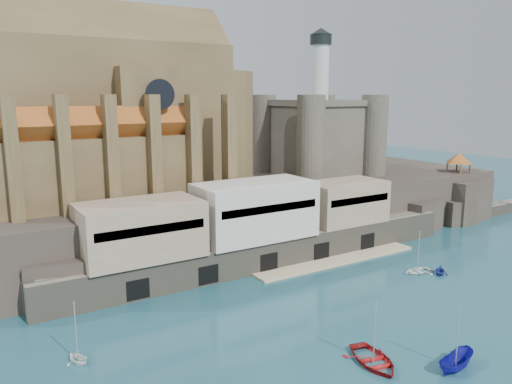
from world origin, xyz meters
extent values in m
plane|color=#1A4856|center=(0.00, 0.00, 0.00)|extent=(300.00, 300.00, 0.00)
cube|color=#29231F|center=(0.00, 40.00, 5.00)|extent=(100.00, 34.00, 10.00)
cube|color=#29231F|center=(-38.00, 23.50, 3.00)|extent=(9.00, 5.00, 6.00)
cube|color=#29231F|center=(-22.00, 23.50, 3.00)|extent=(9.00, 5.00, 6.00)
cube|color=#29231F|center=(-5.00, 23.50, 3.00)|extent=(9.00, 5.00, 6.00)
cube|color=#29231F|center=(12.00, 23.50, 3.00)|extent=(9.00, 5.00, 6.00)
cube|color=#29231F|center=(28.00, 23.50, 3.00)|extent=(9.00, 5.00, 6.00)
cube|color=#6E6858|center=(-8.00, 22.50, 2.25)|extent=(70.00, 6.00, 4.50)
cube|color=tan|center=(2.00, 18.00, 0.15)|extent=(30.00, 4.00, 0.40)
cube|color=black|center=(-30.00, 19.60, 1.60)|extent=(3.00, 0.40, 2.60)
cube|color=black|center=(-20.00, 19.60, 1.60)|extent=(3.00, 0.40, 2.60)
cube|color=black|center=(-10.00, 19.60, 1.60)|extent=(3.00, 0.40, 2.60)
cube|color=black|center=(0.00, 19.60, 1.60)|extent=(3.00, 0.40, 2.60)
cube|color=black|center=(10.00, 19.60, 1.60)|extent=(3.00, 0.40, 2.60)
cube|color=gray|center=(-28.00, 23.50, 8.25)|extent=(16.00, 9.00, 7.50)
cube|color=beige|center=(-10.00, 23.50, 8.75)|extent=(18.00, 9.00, 8.50)
cube|color=gray|center=(8.00, 23.50, 8.00)|extent=(14.00, 8.00, 7.00)
cube|color=brown|center=(-26.00, 42.00, 22.00)|extent=(38.00, 14.00, 24.00)
cube|color=brown|center=(-26.00, 42.00, 34.00)|extent=(38.00, 13.01, 13.01)
cylinder|color=brown|center=(-7.00, 42.00, 20.00)|extent=(14.00, 14.00, 20.00)
cube|color=brown|center=(-22.00, 42.00, 20.00)|extent=(10.00, 20.00, 20.00)
cube|color=brown|center=(-30.00, 32.50, 15.00)|extent=(28.00, 5.00, 10.00)
cube|color=brown|center=(-30.00, 51.50, 15.00)|extent=(28.00, 5.00, 10.00)
cube|color=#A14D1B|center=(-30.00, 32.50, 21.60)|extent=(28.00, 5.66, 5.66)
cube|color=#A14D1B|center=(-30.00, 51.50, 21.60)|extent=(28.00, 5.66, 5.66)
cylinder|color=black|center=(-22.00, 29.95, 26.00)|extent=(4.40, 0.30, 4.40)
cube|color=brown|center=(-42.00, 29.50, 18.00)|extent=(1.60, 2.20, 16.00)
cube|color=brown|center=(-35.80, 29.50, 18.00)|extent=(1.60, 2.20, 16.00)
cube|color=brown|center=(-29.60, 29.50, 18.00)|extent=(1.60, 2.20, 16.00)
cube|color=brown|center=(-23.40, 29.50, 18.00)|extent=(1.60, 2.20, 16.00)
cube|color=brown|center=(-17.20, 29.50, 18.00)|extent=(1.60, 2.20, 16.00)
cube|color=brown|center=(-11.00, 29.50, 18.00)|extent=(1.60, 2.20, 16.00)
cube|color=#454036|center=(16.00, 41.00, 17.00)|extent=(16.00, 16.00, 14.00)
cube|color=#454036|center=(16.00, 41.00, 24.40)|extent=(17.00, 17.00, 1.20)
cylinder|color=#454036|center=(8.00, 33.00, 18.00)|extent=(5.20, 5.20, 16.00)
cylinder|color=#454036|center=(24.00, 33.00, 18.00)|extent=(5.20, 5.20, 16.00)
cylinder|color=#454036|center=(8.00, 49.00, 18.00)|extent=(5.20, 5.20, 16.00)
cylinder|color=#454036|center=(24.00, 49.00, 18.00)|extent=(5.20, 5.20, 16.00)
cylinder|color=#B8C8BF|center=(18.00, 43.00, 30.00)|extent=(3.60, 3.60, 12.00)
cylinder|color=black|center=(18.00, 43.00, 37.00)|extent=(4.40, 4.40, 2.00)
cone|color=black|center=(18.00, 43.00, 38.60)|extent=(4.60, 4.60, 1.40)
cube|color=#29231F|center=(42.00, 26.00, 4.35)|extent=(12.00, 10.00, 8.70)
cube|color=#29231F|center=(38.00, 23.00, 2.50)|extent=(6.00, 5.00, 5.00)
cube|color=#29231F|center=(47.00, 28.00, 3.00)|extent=(5.00, 4.00, 6.00)
cube|color=brown|center=(42.00, 26.00, 8.85)|extent=(4.20, 4.20, 0.30)
cylinder|color=brown|center=(40.40, 24.40, 10.30)|extent=(0.36, 0.36, 3.20)
cylinder|color=brown|center=(43.60, 24.40, 10.30)|extent=(0.36, 0.36, 3.20)
cylinder|color=brown|center=(40.40, 27.60, 10.30)|extent=(0.36, 0.36, 3.20)
cylinder|color=brown|center=(43.60, 27.60, 10.30)|extent=(0.36, 0.36, 3.20)
pyramid|color=#A14D1B|center=(42.00, 26.00, 13.00)|extent=(6.40, 6.40, 2.20)
imported|color=maroon|center=(-15.50, -7.36, 0.00)|extent=(4.93, 2.46, 6.64)
imported|color=#141394|center=(-9.51, -12.24, 0.00)|extent=(2.20, 2.16, 5.04)
imported|color=white|center=(-40.00, 8.33, 0.00)|extent=(2.94, 2.30, 2.98)
imported|color=white|center=(8.62, 7.68, 0.00)|extent=(1.26, 3.61, 4.98)
imported|color=navy|center=(11.01, 5.55, 0.00)|extent=(3.01, 3.24, 3.21)
camera|label=1|loc=(-49.05, -39.21, 25.87)|focal=35.00mm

